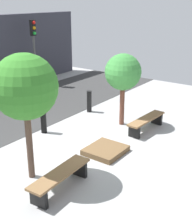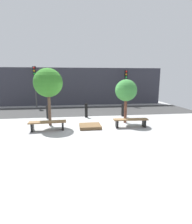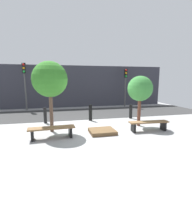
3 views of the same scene
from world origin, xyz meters
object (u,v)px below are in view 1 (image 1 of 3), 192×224
bench_left (60,177)px  traffic_light_mid_west (34,41)px  planter_bed (106,150)px  tree_behind_right_bench (123,73)px  bollard_left (43,119)px  bollard_center (89,101)px  tree_behind_left_bench (25,88)px  bench_right (146,121)px

bench_left → traffic_light_mid_west: size_ratio=0.57×
planter_bed → tree_behind_right_bench: (2.23, 0.81, 1.85)m
bollard_left → bollard_center: size_ratio=1.09×
bollard_center → tree_behind_left_bench: bearing=-159.8°
bench_left → tree_behind_left_bench: (0.00, 1.01, 2.06)m
planter_bed → bollard_left: (0.00, 2.57, 0.40)m
tree_behind_left_bench → tree_behind_right_bench: tree_behind_left_bench is taller
tree_behind_right_bench → tree_behind_left_bench: bearing=-180.0°
bollard_left → tree_behind_left_bench: bearing=-141.5°
bench_right → tree_behind_right_bench: size_ratio=0.73×
bench_right → bollard_center: (0.37, 2.77, 0.10)m
bench_right → tree_behind_left_bench: 5.01m
bench_right → tree_behind_right_bench: tree_behind_right_bench is taller
bench_left → bollard_left: bearing=48.0°
bench_left → bollard_left: 3.56m
traffic_light_mid_west → bench_right: bearing=-104.8°
tree_behind_left_bench → tree_behind_right_bench: (4.45, 0.00, -0.47)m
planter_bed → bollard_left: bearing=90.0°
planter_bed → tree_behind_right_bench: tree_behind_right_bench is taller
tree_behind_left_bench → tree_behind_right_bench: size_ratio=1.24×
tree_behind_right_bench → traffic_light_mid_west: size_ratio=0.77×
tree_behind_left_bench → bollard_left: tree_behind_left_bench is taller
traffic_light_mid_west → tree_behind_left_bench: bearing=-134.7°
planter_bed → bench_left: bearing=-174.9°
planter_bed → traffic_light_mid_west: (4.21, 7.32, 2.26)m
bench_right → tree_behind_left_bench: bearing=170.5°
tree_behind_right_bench → bollard_left: tree_behind_right_bench is taller
planter_bed → tree_behind_right_bench: bearing=19.9°
planter_bed → traffic_light_mid_west: traffic_light_mid_west is taller
bench_right → planter_bed: bearing=178.1°
tree_behind_right_bench → traffic_light_mid_west: bearing=73.0°
tree_behind_left_bench → tree_behind_right_bench: bearing=0.0°
bench_left → tree_behind_left_bench: size_ratio=0.59×
bench_right → planter_bed: bench_right is taller
planter_bed → bench_right: bearing=-5.1°
bench_left → bench_right: bearing=-3.2°
tree_behind_left_bench → traffic_light_mid_west: (6.44, 6.51, -0.07)m
tree_behind_right_bench → bollard_center: (0.37, 1.77, -1.50)m
tree_behind_left_bench → traffic_light_mid_west: traffic_light_mid_west is taller
bench_right → bollard_center: size_ratio=2.18×
planter_bed → bollard_left: bollard_left is taller
bench_left → planter_bed: bench_left is taller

